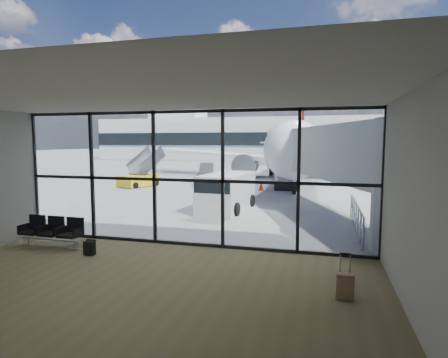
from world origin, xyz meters
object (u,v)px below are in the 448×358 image
at_px(suitcase, 345,286).
at_px(service_van, 226,192).
at_px(mobile_stairs, 139,179).
at_px(seating_row, 53,230).
at_px(backpack, 89,248).
at_px(belt_loader, 206,179).
at_px(airliner, 300,147).

bearing_deg(suitcase, service_van, 117.01).
bearing_deg(mobile_stairs, seating_row, -51.31).
xyz_separation_m(backpack, belt_loader, (-2.05, 18.28, 0.34)).
relative_size(seating_row, backpack, 4.70).
relative_size(suitcase, service_van, 0.23).
relative_size(belt_loader, mobile_stairs, 1.01).
bearing_deg(suitcase, airliner, 94.19).
bearing_deg(service_van, mobile_stairs, 142.39).
height_order(seating_row, service_van, service_van).
bearing_deg(seating_row, service_van, 64.14).
bearing_deg(backpack, seating_row, 159.85).
bearing_deg(airliner, seating_row, -104.42).
bearing_deg(seating_row, mobile_stairs, 108.92).
xyz_separation_m(seating_row, backpack, (1.78, -0.59, -0.32)).
height_order(seating_row, airliner, airliner).
bearing_deg(backpack, mobile_stairs, 111.09).
distance_m(seating_row, service_van, 8.74).
height_order(airliner, service_van, airliner).
height_order(backpack, suitcase, suitcase).
distance_m(backpack, belt_loader, 18.40).
relative_size(seating_row, mobile_stairs, 0.58).
xyz_separation_m(seating_row, suitcase, (9.16, -2.00, -0.24)).
relative_size(airliner, service_van, 8.43).
xyz_separation_m(airliner, belt_loader, (-6.58, -11.18, -2.34)).
bearing_deg(belt_loader, backpack, -99.33).
distance_m(airliner, service_van, 21.29).
bearing_deg(seating_row, belt_loader, 91.78).
bearing_deg(seating_row, airliner, 78.57).
relative_size(backpack, suitcase, 0.46).
distance_m(suitcase, mobile_stairs, 23.10).
bearing_deg(belt_loader, mobile_stairs, -177.68).
distance_m(service_van, mobile_stairs, 12.35).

